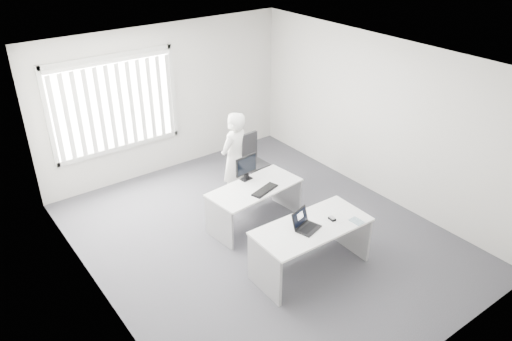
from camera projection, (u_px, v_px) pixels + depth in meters
ground at (262, 237)px, 7.86m from camera, size 6.00×6.00×0.00m
wall_back at (166, 100)px, 9.33m from camera, size 5.00×0.02×2.80m
wall_front at (440, 264)px, 5.08m from camera, size 5.00×0.02×2.80m
wall_left at (94, 214)px, 5.89m from camera, size 0.02×6.00×2.80m
wall_right at (379, 118)px, 8.51m from camera, size 0.02×6.00×2.80m
ceiling at (263, 62)px, 6.54m from camera, size 5.00×6.00×0.02m
window at (115, 104)px, 8.70m from camera, size 2.32×0.06×1.76m
blinds at (116, 107)px, 8.67m from camera, size 2.20×0.10×1.50m
desk_near at (311, 238)px, 6.92m from camera, size 1.67×0.81×0.76m
desk_far at (255, 197)px, 7.97m from camera, size 1.57×0.85×0.69m
office_chair at (253, 170)px, 9.18m from camera, size 0.59×0.59×0.99m
person at (234, 159)px, 8.39m from camera, size 0.72×0.60×1.68m
laptop at (309, 221)px, 6.67m from camera, size 0.40×0.37×0.26m
paper_sheet at (336, 219)px, 6.95m from camera, size 0.30×0.22×0.00m
mouse at (332, 218)px, 6.93m from camera, size 0.07×0.11×0.04m
booklet at (357, 221)px, 6.90m from camera, size 0.14×0.19×0.01m
keyboard at (265, 190)px, 7.76m from camera, size 0.53×0.30×0.02m
monitor at (246, 168)px, 8.00m from camera, size 0.43×0.17×0.42m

